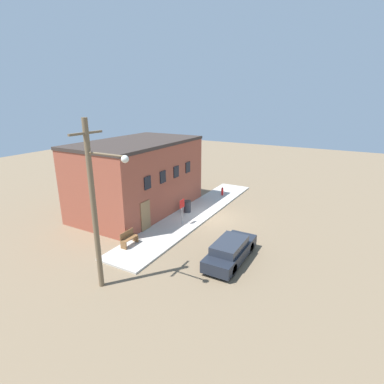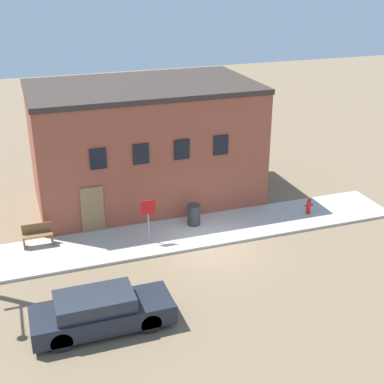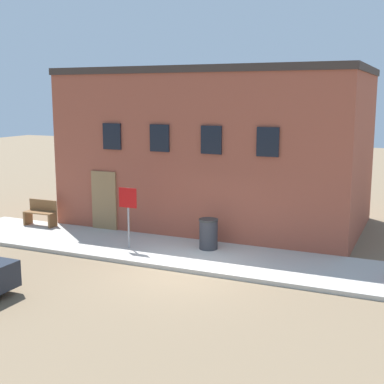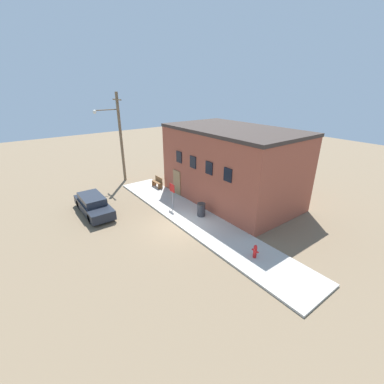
{
  "view_description": "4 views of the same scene",
  "coord_description": "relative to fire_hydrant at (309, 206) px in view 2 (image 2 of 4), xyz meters",
  "views": [
    {
      "loc": [
        -19.82,
        -9.38,
        9.01
      ],
      "look_at": [
        -0.38,
        1.48,
        2.0
      ],
      "focal_mm": 28.0,
      "sensor_mm": 36.0,
      "label": 1
    },
    {
      "loc": [
        -7.26,
        -18.31,
        11.03
      ],
      "look_at": [
        -0.38,
        1.48,
        2.0
      ],
      "focal_mm": 50.0,
      "sensor_mm": 36.0,
      "label": 2
    },
    {
      "loc": [
        5.98,
        -12.83,
        4.83
      ],
      "look_at": [
        -0.38,
        1.48,
        2.0
      ],
      "focal_mm": 50.0,
      "sensor_mm": 36.0,
      "label": 3
    },
    {
      "loc": [
        12.55,
        -8.18,
        8.71
      ],
      "look_at": [
        -0.38,
        1.48,
        2.0
      ],
      "focal_mm": 24.0,
      "sensor_mm": 36.0,
      "label": 4
    }
  ],
  "objects": [
    {
      "name": "sidewalk",
      "position": [
        -5.39,
        0.09,
        -0.45
      ],
      "size": [
        18.33,
        2.96,
        0.12
      ],
      "color": "#BCB7AD",
      "rests_on": "ground"
    },
    {
      "name": "stop_sign",
      "position": [
        -7.81,
        -0.22,
        0.94
      ],
      "size": [
        0.62,
        0.06,
        1.91
      ],
      "color": "gray",
      "rests_on": "sidewalk"
    },
    {
      "name": "fire_hydrant",
      "position": [
        0.0,
        0.0,
        0.0
      ],
      "size": [
        0.42,
        0.2,
        0.77
      ],
      "color": "red",
      "rests_on": "sidewalk"
    },
    {
      "name": "trash_bin",
      "position": [
        -5.48,
        0.69,
        0.09
      ],
      "size": [
        0.6,
        0.6,
        0.95
      ],
      "color": "#333338",
      "rests_on": "sidewalk"
    },
    {
      "name": "parked_car",
      "position": [
        -10.74,
        -5.21,
        0.14
      ],
      "size": [
        4.56,
        1.63,
        1.32
      ],
      "color": "black",
      "rests_on": "ground"
    },
    {
      "name": "ground_plane",
      "position": [
        -5.39,
        -1.39,
        -0.51
      ],
      "size": [
        80.0,
        80.0,
        0.0
      ],
      "primitive_type": "plane",
      "color": "#7A664C"
    },
    {
      "name": "bench",
      "position": [
        -12.27,
        1.02,
        0.06
      ],
      "size": [
        1.21,
        0.44,
        0.94
      ],
      "color": "brown",
      "rests_on": "sidewalk"
    },
    {
      "name": "brick_building",
      "position": [
        -6.67,
        4.63,
        2.39
      ],
      "size": [
        10.67,
        6.25,
        5.8
      ],
      "color": "#9E4C38",
      "rests_on": "ground"
    }
  ]
}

